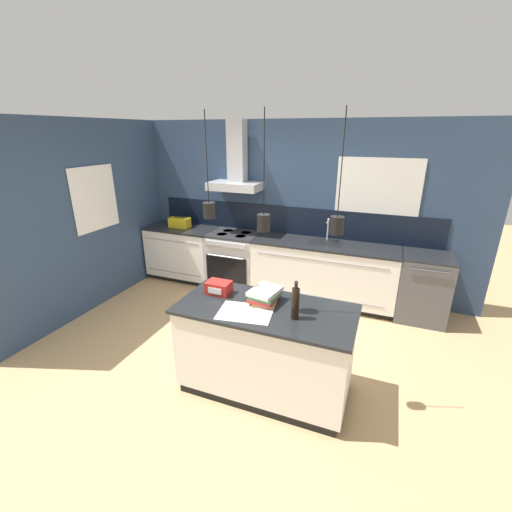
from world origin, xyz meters
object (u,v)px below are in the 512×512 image
at_px(oven_range, 235,260).
at_px(red_supply_box, 219,287).
at_px(yellow_toolbox, 180,222).
at_px(dishwasher, 423,287).
at_px(book_stack, 265,296).
at_px(bottle_on_island, 295,303).

distance_m(oven_range, red_supply_box, 2.18).
bearing_deg(yellow_toolbox, dishwasher, -0.00).
height_order(oven_range, dishwasher, same).
relative_size(oven_range, dishwasher, 1.00).
distance_m(dishwasher, yellow_toolbox, 3.83).
height_order(dishwasher, red_supply_box, red_supply_box).
bearing_deg(dishwasher, red_supply_box, -135.69).
bearing_deg(book_stack, yellow_toolbox, 138.48).
relative_size(dishwasher, yellow_toolbox, 2.68).
height_order(oven_range, book_stack, book_stack).
xyz_separation_m(oven_range, yellow_toolbox, (-1.00, 0.00, 0.54)).
bearing_deg(book_stack, dishwasher, 52.45).
distance_m(oven_range, yellow_toolbox, 1.14).
height_order(oven_range, red_supply_box, red_supply_box).
distance_m(bottle_on_island, red_supply_box, 0.86).
bearing_deg(oven_range, yellow_toolbox, 179.75).
bearing_deg(yellow_toolbox, oven_range, -0.25).
distance_m(bottle_on_island, yellow_toolbox, 3.39).
bearing_deg(dishwasher, bottle_on_island, -118.79).
bearing_deg(red_supply_box, bottle_on_island, -13.15).
xyz_separation_m(book_stack, red_supply_box, (-0.50, 0.01, -0.01)).
bearing_deg(book_stack, red_supply_box, 178.42).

